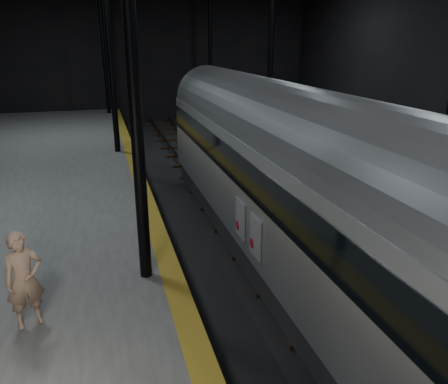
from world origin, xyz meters
name	(u,v)px	position (x,y,z in m)	size (l,w,h in m)	color
ground	(248,227)	(0.00, 0.00, 0.00)	(44.00, 44.00, 0.00)	black
platform_left	(3,240)	(-7.50, 0.00, 0.50)	(9.00, 43.80, 1.00)	#4E4E4C
platform_right	(436,193)	(7.50, 0.00, 0.50)	(9.00, 43.80, 1.00)	#4E4E4C
tactile_strip	(150,209)	(-3.25, 0.00, 1.00)	(0.50, 43.80, 0.01)	olive
track	(248,226)	(0.00, 0.00, 0.07)	(2.40, 43.00, 0.24)	#3F3328
train	(296,180)	(0.00, -3.44, 2.72)	(2.74, 18.27, 4.88)	#989AA0
woman	(24,280)	(-6.05, -5.19, 1.92)	(0.67, 0.44, 1.84)	tan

